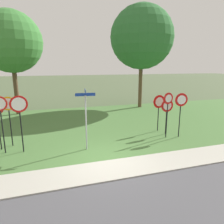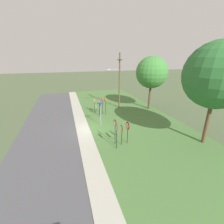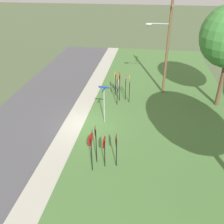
{
  "view_description": "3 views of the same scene",
  "coord_description": "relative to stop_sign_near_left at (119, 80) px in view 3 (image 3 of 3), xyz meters",
  "views": [
    {
      "loc": [
        -2.21,
        -8.02,
        4.17
      ],
      "look_at": [
        1.11,
        2.72,
        1.58
      ],
      "focal_mm": 32.74,
      "sensor_mm": 36.0,
      "label": 1
    },
    {
      "loc": [
        16.77,
        -2.34,
        8.2
      ],
      "look_at": [
        -0.83,
        3.09,
        1.6
      ],
      "focal_mm": 24.47,
      "sensor_mm": 36.0,
      "label": 2
    },
    {
      "loc": [
        15.86,
        4.57,
        10.38
      ],
      "look_at": [
        0.42,
        2.27,
        1.53
      ],
      "focal_mm": 40.05,
      "sensor_mm": 36.0,
      "label": 3
    }
  ],
  "objects": [
    {
      "name": "ground_plane",
      "position": [
        4.42,
        -2.22,
        -2.04
      ],
      "size": [
        160.0,
        160.0,
        0.0
      ],
      "primitive_type": "plane",
      "color": "#4C5B3D"
    },
    {
      "name": "road_asphalt",
      "position": [
        4.42,
        -7.02,
        -2.04
      ],
      "size": [
        44.0,
        6.4,
        0.01
      ],
      "primitive_type": "cube",
      "color": "#4C4C51",
      "rests_on": "ground_plane"
    },
    {
      "name": "sidewalk_strip",
      "position": [
        4.42,
        -3.02,
        -2.01
      ],
      "size": [
        44.0,
        1.6,
        0.06
      ],
      "primitive_type": "cube",
      "color": "#ADAA9E",
      "rests_on": "ground_plane"
    },
    {
      "name": "grass_median",
      "position": [
        4.42,
        3.78,
        -2.02
      ],
      "size": [
        44.0,
        12.0,
        0.04
      ],
      "primitive_type": "cube",
      "color": "#477038",
      "rests_on": "ground_plane"
    },
    {
      "name": "stop_sign_near_left",
      "position": [
        0.0,
        0.0,
        0.0
      ],
      "size": [
        0.69,
        0.1,
        2.77
      ],
      "rotation": [
        0.0,
        0.0,
        0.02
      ],
      "color": "black",
      "rests_on": "grass_median"
    },
    {
      "name": "stop_sign_near_right",
      "position": [
        -1.05,
        -0.52,
        -0.25
      ],
      "size": [
        0.74,
        0.11,
        2.41
      ],
      "rotation": [
        0.0,
        0.0,
        0.06
      ],
      "color": "black",
      "rests_on": "grass_median"
    },
    {
      "name": "stop_sign_far_left",
      "position": [
        0.82,
        -0.12,
        0.04
      ],
      "size": [
        0.79,
        0.12,
        2.78
      ],
      "rotation": [
        0.0,
        0.0,
        0.11
      ],
      "color": "black",
      "rests_on": "grass_median"
    },
    {
      "name": "stop_sign_far_center",
      "position": [
        -0.27,
        0.51,
        -0.3
      ],
      "size": [
        0.61,
        0.14,
        2.4
      ],
      "rotation": [
        0.0,
        0.0,
        0.18
      ],
      "color": "black",
      "rests_on": "grass_median"
    },
    {
      "name": "stop_sign_far_right",
      "position": [
        0.19,
        0.89,
        -0.12
      ],
      "size": [
        0.68,
        0.14,
        2.6
      ],
      "rotation": [
        0.0,
        0.0,
        0.17
      ],
      "color": "black",
      "rests_on": "grass_median"
    },
    {
      "name": "yield_sign_near_left",
      "position": [
        9.35,
        -0.49,
        -0.06
      ],
      "size": [
        0.76,
        0.14,
        2.59
      ],
      "rotation": [
        0.0,
        0.0,
        -0.15
      ],
      "color": "black",
      "rests_on": "grass_median"
    },
    {
      "name": "yield_sign_near_right",
      "position": [
        8.88,
        0.18,
        -0.41
      ],
      "size": [
        0.77,
        0.12,
        2.15
      ],
      "rotation": [
        0.0,
        0.0,
        -0.09
      ],
      "color": "black",
      "rests_on": "grass_median"
    },
    {
      "name": "yield_sign_far_left",
      "position": [
        8.56,
        -0.38,
        -0.05
      ],
      "size": [
        0.65,
        0.13,
        2.64
      ],
      "rotation": [
        0.0,
        0.0,
        0.14
      ],
      "color": "black",
      "rests_on": "grass_median"
    },
    {
      "name": "yield_sign_far_right",
      "position": [
        8.72,
        0.86,
        -0.27
      ],
      "size": [
        0.82,
        0.11,
        2.32
      ],
      "rotation": [
        0.0,
        0.0,
        0.04
      ],
      "color": "black",
      "rests_on": "grass_median"
    },
    {
      "name": "street_name_post",
      "position": [
        3.83,
        -0.69,
        -0.21
      ],
      "size": [
        0.96,
        0.81,
        3.02
      ],
      "rotation": [
        0.0,
        0.0,
        -0.1
      ],
      "color": "#9EA0A8",
      "rests_on": "grass_median"
    },
    {
      "name": "utility_pole",
      "position": [
        -2.44,
        3.85,
        2.78
      ],
      "size": [
        2.1,
        2.22,
        8.88
      ],
      "color": "brown",
      "rests_on": "grass_median"
    },
    {
      "name": "notice_board",
      "position": [
        -1.5,
        -0.33,
        -1.17
      ],
      "size": [
        1.1,
        0.06,
        1.25
      ],
      "rotation": [
        0.0,
        0.0,
        -0.02
      ],
      "color": "black",
      "rests_on": "grass_median"
    }
  ]
}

